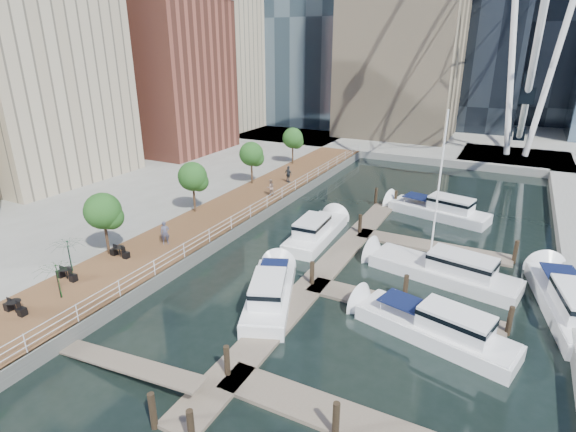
{
  "coord_description": "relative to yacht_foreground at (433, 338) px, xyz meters",
  "views": [
    {
      "loc": [
        13.67,
        -16.44,
        15.16
      ],
      "look_at": [
        -0.88,
        12.08,
        3.0
      ],
      "focal_mm": 28.0,
      "sensor_mm": 36.0,
      "label": 1
    }
  ],
  "objects": [
    {
      "name": "street_trees",
      "position": [
        -22.78,
        8.23,
        4.29
      ],
      "size": [
        2.6,
        42.6,
        4.6
      ],
      "color": "#3F2B1C",
      "rests_on": "ground"
    },
    {
      "name": "land_far",
      "position": [
        -11.38,
        96.23,
        0.5
      ],
      "size": [
        200.0,
        114.0,
        1.0
      ],
      "primitive_type": "cube",
      "color": "gray",
      "rests_on": "ground"
    },
    {
      "name": "ground",
      "position": [
        -11.38,
        -5.77,
        0.0
      ],
      "size": [
        520.0,
        520.0,
        0.0
      ],
      "primitive_type": "plane",
      "color": "black",
      "rests_on": "ground"
    },
    {
      "name": "land_inland",
      "position": [
        -47.38,
        9.23,
        0.5
      ],
      "size": [
        48.0,
        90.0,
        1.0
      ],
      "primitive_type": "cube",
      "color": "gray",
      "rests_on": "ground"
    },
    {
      "name": "floating_docks",
      "position": [
        -3.42,
        4.21,
        0.49
      ],
      "size": [
        16.0,
        34.0,
        2.6
      ],
      "color": "#6D6051",
      "rests_on": "ground"
    },
    {
      "name": "pedestrian_mid",
      "position": [
        -18.89,
        15.39,
        1.85
      ],
      "size": [
        1.01,
        1.04,
        1.69
      ],
      "primitive_type": "imported",
      "rotation": [
        0.0,
        0.0,
        -2.23
      ],
      "color": "gray",
      "rests_on": "boardwalk"
    },
    {
      "name": "moored_yachts",
      "position": [
        -1.99,
        6.24,
        0.0
      ],
      "size": [
        22.09,
        39.79,
        11.5
      ],
      "color": "silver",
      "rests_on": "ground"
    },
    {
      "name": "cafe_seating",
      "position": [
        -21.87,
        -9.66,
        2.2
      ],
      "size": [
        5.1,
        12.94,
        2.53
      ],
      "color": "#0F371B",
      "rests_on": "ground"
    },
    {
      "name": "seawall",
      "position": [
        -17.38,
        9.23,
        0.5
      ],
      "size": [
        0.25,
        60.0,
        1.0
      ],
      "primitive_type": "cube",
      "color": "#595954",
      "rests_on": "ground"
    },
    {
      "name": "cafe_tables",
      "position": [
        -21.78,
        -7.77,
        1.37
      ],
      "size": [
        2.5,
        13.7,
        0.74
      ],
      "color": "black",
      "rests_on": "ground"
    },
    {
      "name": "midrise_condos",
      "position": [
        -44.95,
        21.05,
        13.42
      ],
      "size": [
        19.0,
        67.0,
        28.0
      ],
      "color": "#BCAD8E",
      "rests_on": "ground"
    },
    {
      "name": "pier",
      "position": [
        2.62,
        46.23,
        0.5
      ],
      "size": [
        14.0,
        12.0,
        1.0
      ],
      "primitive_type": "cube",
      "color": "gray",
      "rests_on": "ground"
    },
    {
      "name": "yacht_foreground",
      "position": [
        0.0,
        0.0,
        0.0
      ],
      "size": [
        9.9,
        4.88,
        2.15
      ],
      "primitive_type": null,
      "rotation": [
        0.0,
        0.0,
        1.32
      ],
      "color": "white",
      "rests_on": "ground"
    },
    {
      "name": "boardwalk",
      "position": [
        -20.38,
        9.23,
        0.5
      ],
      "size": [
        6.0,
        60.0,
        1.0
      ],
      "primitive_type": "cube",
      "color": "brown",
      "rests_on": "ground"
    },
    {
      "name": "pedestrian_near",
      "position": [
        -20.24,
        1.43,
        1.91
      ],
      "size": [
        0.77,
        0.77,
        1.81
      ],
      "primitive_type": "imported",
      "rotation": [
        0.0,
        0.0,
        0.78
      ],
      "color": "#494A62",
      "rests_on": "boardwalk"
    },
    {
      "name": "railing",
      "position": [
        -17.48,
        9.23,
        1.52
      ],
      "size": [
        0.1,
        60.0,
        1.05
      ],
      "primitive_type": null,
      "color": "white",
      "rests_on": "boardwalk"
    },
    {
      "name": "pedestrian_far",
      "position": [
        -19.4,
        20.39,
        1.93
      ],
      "size": [
        1.17,
        0.73,
        1.86
      ],
      "primitive_type": "imported",
      "rotation": [
        0.0,
        0.0,
        2.87
      ],
      "color": "#32373E",
      "rests_on": "boardwalk"
    }
  ]
}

